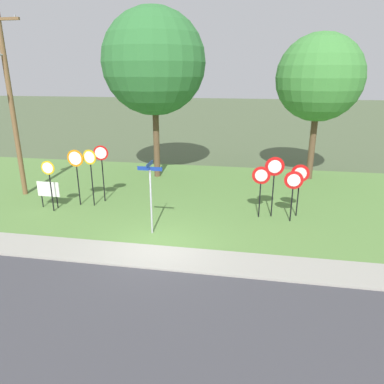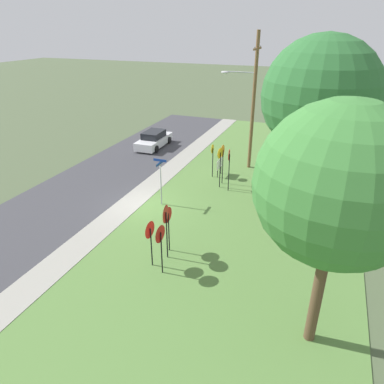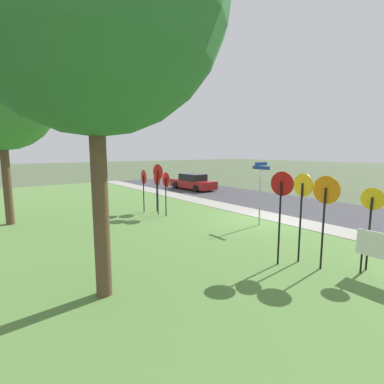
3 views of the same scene
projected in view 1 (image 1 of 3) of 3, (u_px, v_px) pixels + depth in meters
name	position (u px, v px, depth m)	size (l,w,h in m)	color
ground_plane	(158.00, 247.00, 13.01)	(160.00, 160.00, 0.00)	#4C5B3D
road_asphalt	(106.00, 338.00, 8.53)	(44.00, 6.40, 0.01)	#3D3D42
sidewalk_strip	(152.00, 257.00, 12.26)	(44.00, 1.60, 0.06)	#99968C
grass_median	(188.00, 194.00, 18.61)	(44.00, 12.00, 0.04)	#567F3D
stop_sign_near_left	(49.00, 176.00, 15.73)	(0.62, 0.10, 2.36)	black
stop_sign_near_right	(102.00, 161.00, 16.88)	(0.70, 0.13, 2.78)	black
stop_sign_far_left	(90.00, 166.00, 16.32)	(0.68, 0.13, 2.71)	black
stop_sign_far_center	(76.00, 165.00, 16.40)	(0.79, 0.09, 2.68)	black
yield_sign_near_left	(274.00, 172.00, 15.00)	(0.82, 0.14, 2.68)	black
yield_sign_near_right	(261.00, 180.00, 15.04)	(0.77, 0.11, 2.28)	black
yield_sign_far_left	(300.00, 178.00, 15.15)	(0.77, 0.12, 2.34)	black
yield_sign_far_right	(293.00, 184.00, 14.63)	(0.78, 0.11, 2.21)	black
street_name_post	(151.00, 192.00, 13.51)	(0.96, 0.82, 2.86)	#9EA0A8
utility_pole	(8.00, 94.00, 16.82)	(2.10, 2.55, 9.42)	brown
notice_board	(48.00, 191.00, 16.44)	(1.10, 0.07, 1.25)	black
oak_tree_left	(154.00, 63.00, 19.71)	(5.79, 5.79, 9.45)	brown
oak_tree_right	(319.00, 78.00, 19.49)	(4.74, 4.74, 8.11)	brown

